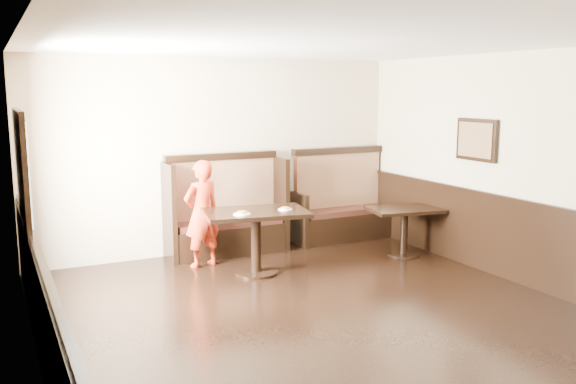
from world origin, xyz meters
TOP-DOWN VIEW (x-y plane):
  - ground at (0.00, 0.00)m, footprint 7.00×7.00m
  - room_shell at (-0.30, 0.28)m, footprint 7.00×7.00m
  - booth_main at (0.00, 3.30)m, footprint 1.75×0.72m
  - booth_neighbor at (1.95, 3.29)m, footprint 1.65×0.72m
  - table_main at (-0.01, 2.17)m, footprint 1.42×1.03m
  - table_neighbor at (2.24, 2.05)m, footprint 1.10×0.83m
  - child at (-0.52, 2.80)m, footprint 0.59×0.46m
  - pizza_plate_left at (-0.25, 2.03)m, footprint 0.22×0.22m
  - pizza_plate_right at (0.36, 2.07)m, footprint 0.18×0.18m

SIDE VIEW (x-z plane):
  - ground at x=0.00m, z-range 0.00..0.00m
  - booth_neighbor at x=1.95m, z-range -0.24..1.21m
  - table_neighbor at x=2.24m, z-range 0.17..0.86m
  - booth_main at x=0.00m, z-range -0.20..1.25m
  - table_main at x=-0.01m, z-range 0.22..1.05m
  - room_shell at x=-0.30m, z-range -2.83..4.17m
  - child at x=-0.52m, z-range 0.00..1.44m
  - pizza_plate_right at x=0.36m, z-range 0.82..0.86m
  - pizza_plate_left at x=-0.25m, z-range 0.82..0.86m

